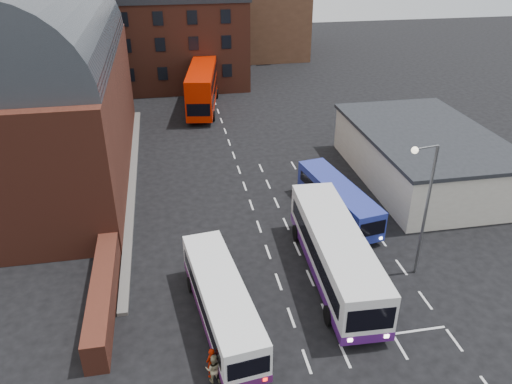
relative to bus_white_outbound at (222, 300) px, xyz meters
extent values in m
plane|color=black|center=(3.79, 0.49, -1.61)|extent=(180.00, 180.00, 0.00)
cube|color=#602B1E|center=(-11.71, 21.49, 3.39)|extent=(12.00, 28.00, 10.00)
cylinder|color=#1E2328|center=(-11.71, 21.49, 8.39)|extent=(12.00, 26.00, 12.00)
cube|color=#602B1E|center=(-6.41, 2.49, -0.71)|extent=(1.20, 10.00, 1.80)
cube|color=beige|center=(18.79, 14.49, 0.39)|extent=(10.00, 16.00, 4.00)
cube|color=#282B30|center=(18.79, 14.49, 2.49)|extent=(10.40, 16.40, 0.30)
cube|color=brown|center=(-2.21, 46.49, 3.89)|extent=(22.00, 10.00, 11.00)
cube|color=brown|center=(9.79, 66.49, 4.39)|extent=(22.00, 22.00, 12.00)
cube|color=white|center=(0.00, 0.00, -0.02)|extent=(3.49, 10.18, 2.27)
cube|color=black|center=(0.00, 0.00, 0.12)|extent=(3.40, 9.00, 0.82)
cylinder|color=black|center=(-1.52, 3.01, -1.15)|extent=(0.37, 0.93, 0.91)
cylinder|color=black|center=(-0.68, -3.65, -1.15)|extent=(0.37, 0.93, 0.91)
cylinder|color=black|center=(0.73, 3.29, -1.15)|extent=(0.37, 0.93, 0.91)
cylinder|color=black|center=(1.57, -3.36, -1.15)|extent=(0.37, 0.93, 0.91)
cube|color=white|center=(7.21, 2.73, 0.35)|extent=(3.29, 12.40, 2.80)
cube|color=black|center=(7.21, 2.73, 0.52)|extent=(3.30, 11.21, 1.01)
cylinder|color=black|center=(8.45, -1.23, -1.05)|extent=(0.36, 1.13, 1.12)
cylinder|color=black|center=(8.78, 7.03, -1.05)|extent=(0.36, 1.13, 1.12)
cylinder|color=black|center=(5.65, -1.12, -1.05)|extent=(0.36, 1.13, 1.12)
cylinder|color=black|center=(5.98, 7.15, -1.05)|extent=(0.36, 1.13, 1.12)
cube|color=#263399|center=(9.79, 9.80, -0.11)|extent=(3.71, 9.64, 2.14)
cube|color=black|center=(9.79, 9.80, 0.02)|extent=(3.57, 8.47, 0.77)
cylinder|color=black|center=(11.36, 7.03, -1.18)|extent=(0.38, 0.88, 0.86)
cylinder|color=black|center=(10.28, 13.27, -1.18)|extent=(0.38, 0.88, 0.86)
cylinder|color=black|center=(9.25, 6.66, -1.18)|extent=(0.38, 0.88, 0.86)
cylinder|color=black|center=(8.17, 12.90, -1.18)|extent=(0.38, 0.88, 0.86)
cube|color=red|center=(2.17, 35.88, 1.13)|extent=(4.68, 12.57, 4.36)
cube|color=black|center=(2.17, 35.88, 0.52)|extent=(4.55, 11.40, 1.01)
cylinder|color=black|center=(2.93, 31.80, -1.05)|extent=(0.48, 1.15, 1.12)
cylinder|color=black|center=(4.23, 39.96, -1.05)|extent=(0.48, 1.15, 1.12)
cylinder|color=black|center=(0.17, 32.24, -1.05)|extent=(0.48, 1.15, 1.12)
cylinder|color=black|center=(1.47, 40.40, -1.05)|extent=(0.48, 1.15, 1.12)
cylinder|color=#555758|center=(12.39, 2.28, 2.68)|extent=(0.17, 0.17, 8.58)
cylinder|color=#555758|center=(11.65, 2.16, 6.97)|extent=(1.50, 0.35, 0.11)
sphere|color=#FFF2CC|center=(10.91, 2.04, 6.92)|extent=(0.39, 0.39, 0.39)
imported|color=#961301|center=(-0.94, -3.52, -0.75)|extent=(0.75, 0.71, 1.72)
imported|color=tan|center=(-0.88, -3.84, -0.81)|extent=(0.86, 0.72, 1.60)
camera|label=1|loc=(-1.93, -20.63, 17.61)|focal=35.00mm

